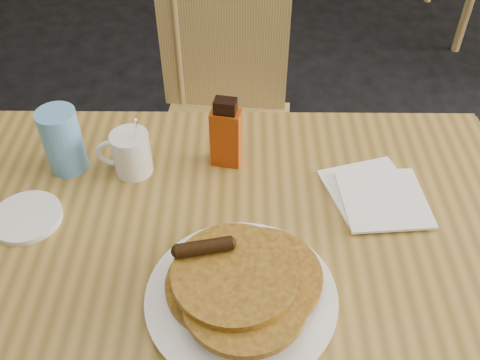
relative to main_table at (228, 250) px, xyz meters
name	(u,v)px	position (x,y,z in m)	size (l,w,h in m)	color
main_table	(228,250)	(0.00, 0.00, 0.00)	(1.22, 0.84, 0.75)	#A27F39
chair_main_far	(224,100)	(-0.03, 0.75, -0.17)	(0.44, 0.44, 0.90)	tan
pancake_plate	(241,290)	(0.02, -0.14, 0.07)	(0.32, 0.32, 0.10)	white
coffee_mug	(130,153)	(-0.21, 0.18, 0.09)	(0.11, 0.08, 0.15)	white
syrup_bottle	(226,135)	(-0.01, 0.21, 0.12)	(0.07, 0.05, 0.16)	maroon
napkin_stack	(377,195)	(0.30, 0.10, 0.05)	(0.21, 0.22, 0.01)	white
blue_tumbler	(63,140)	(-0.34, 0.20, 0.11)	(0.08, 0.08, 0.14)	#5DA0DC
side_saucer	(27,217)	(-0.39, 0.04, 0.05)	(0.14, 0.14, 0.01)	white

